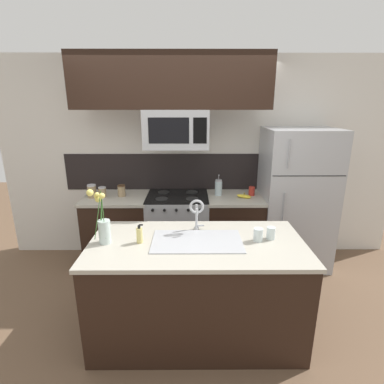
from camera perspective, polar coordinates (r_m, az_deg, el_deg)
name	(u,v)px	position (r m, az deg, el deg)	size (l,w,h in m)	color
ground_plane	(175,306)	(3.35, -3.25, -20.79)	(10.00, 10.00, 0.00)	brown
rear_partition	(201,160)	(4.00, 1.67, 6.13)	(5.20, 0.10, 2.60)	silver
splash_band	(178,172)	(3.98, -2.65, 3.85)	(2.97, 0.01, 0.48)	black
back_counter_left	(119,230)	(4.00, -13.80, -7.07)	(0.80, 0.65, 0.91)	black
back_counter_right	(233,230)	(3.93, 7.90, -7.16)	(0.70, 0.65, 0.91)	black
stove_range	(178,230)	(3.89, -2.70, -7.17)	(0.76, 0.64, 0.93)	#A8AAAF
microwave	(176,129)	(3.54, -3.00, 11.89)	(0.74, 0.40, 0.44)	#A8AAAF
upper_cabinet_band	(171,81)	(3.51, -3.98, 20.31)	(2.20, 0.34, 0.60)	black
refrigerator	(295,199)	(3.98, 19.03, -1.22)	(0.85, 0.74, 1.74)	#A8AAAF
storage_jar_tall	(92,191)	(3.87, -18.54, 0.16)	(0.10, 0.10, 0.16)	#997F5B
storage_jar_medium	(102,192)	(3.85, -16.70, -0.02)	(0.09, 0.09, 0.13)	#997F5B
storage_jar_short	(122,191)	(3.82, -13.27, 0.25)	(0.09, 0.09, 0.14)	#997F5B
banana_bunch	(244,196)	(3.72, 9.92, -0.79)	(0.19, 0.12, 0.08)	yellow
french_press	(218,187)	(3.77, 5.06, 0.86)	(0.09, 0.09, 0.27)	silver
coffee_tin	(252,191)	(3.83, 11.30, 0.18)	(0.08, 0.08, 0.11)	#B22D23
island_counter	(197,288)	(2.79, 0.91, -17.79)	(1.82, 0.90, 0.91)	black
kitchen_sink	(197,249)	(2.59, 0.96, -10.77)	(0.76, 0.44, 0.16)	#ADAFB5
sink_faucet	(197,211)	(2.69, 0.91, -3.56)	(0.14, 0.14, 0.31)	#B7BABF
dish_soap_bottle	(139,235)	(2.55, -9.97, -8.07)	(0.06, 0.05, 0.16)	#DBCC75
drinking_glass	(258,235)	(2.61, 12.49, -7.94)	(0.08, 0.08, 0.11)	silver
spare_glass	(271,233)	(2.68, 14.80, -7.57)	(0.07, 0.07, 0.11)	silver
flower_vase	(103,226)	(2.58, -16.55, -6.27)	(0.14, 0.16, 0.49)	silver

